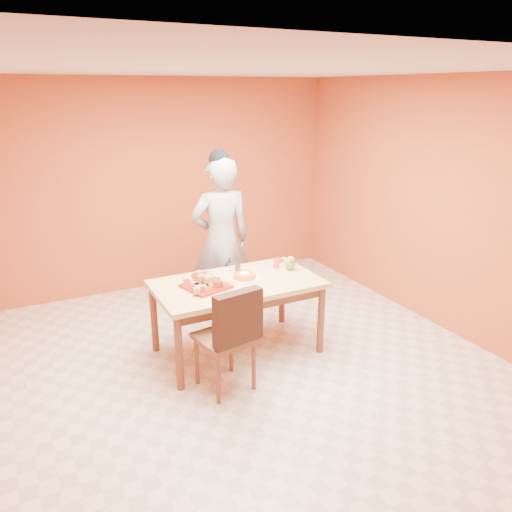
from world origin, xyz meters
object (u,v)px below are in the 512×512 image
magenta_glass (276,264)px  checker_tin (279,260)px  person (221,240)px  dining_table (237,291)px  pastry_platter (206,286)px  sponge_cake (245,276)px  egg_ornament (290,263)px  dining_chair (225,336)px  red_dinner_plate (202,276)px

magenta_glass → checker_tin: 0.21m
magenta_glass → person: bearing=117.5°
dining_table → pastry_platter: (-0.32, 0.00, 0.11)m
checker_tin → sponge_cake: bearing=-150.9°
egg_ornament → magenta_glass: 0.16m
dining_chair → egg_ornament: bearing=22.4°
person → dining_table: bearing=82.2°
dining_chair → red_dinner_plate: (0.12, 0.84, 0.25)m
dining_table → person: 0.90m
person → pastry_platter: bearing=63.8°
dining_table → sponge_cake: sponge_cake is taller
person → red_dinner_plate: 0.72m
dining_table → dining_chair: dining_chair is taller
checker_tin → magenta_glass: bearing=-126.8°
red_dinner_plate → magenta_glass: 0.79m
red_dinner_plate → magenta_glass: magenta_glass is taller
dining_table → red_dinner_plate: red_dinner_plate is taller
red_dinner_plate → sponge_cake: bearing=-37.2°
egg_ornament → dining_table: bearing=163.9°
pastry_platter → magenta_glass: (0.86, 0.18, 0.03)m
dining_table → sponge_cake: bearing=15.5°
dining_table → dining_chair: bearing=-123.6°
person → egg_ornament: bearing=124.6°
dining_chair → pastry_platter: size_ratio=2.61×
magenta_glass → checker_tin: magenta_glass is taller
red_dinner_plate → checker_tin: checker_tin is taller
magenta_glass → red_dinner_plate: bearing=171.9°
dining_chair → person: bearing=59.3°
dining_table → magenta_glass: bearing=18.1°
pastry_platter → checker_tin: size_ratio=3.80×
egg_ornament → checker_tin: (0.03, 0.29, -0.06)m
dining_chair → sponge_cake: bearing=42.6°
person → sponge_cake: size_ratio=8.40×
red_dinner_plate → checker_tin: (0.91, 0.05, 0.01)m
dining_chair → pastry_platter: dining_chair is taller
pastry_platter → checker_tin: 1.04m
egg_ornament → person: bearing=98.5°
dining_chair → magenta_glass: size_ratio=11.12×
red_dinner_plate → egg_ornament: size_ratio=1.52×
magenta_glass → checker_tin: size_ratio=0.89×
person → sponge_cake: bearing=88.5°
red_dinner_plate → dining_table: bearing=-49.5°
person → checker_tin: (0.47, -0.50, -0.16)m
pastry_platter → sponge_cake: size_ratio=1.71×
pastry_platter → checker_tin: bearing=19.2°
magenta_glass → egg_ornament: bearing=-52.1°
dining_chair → sponge_cake: (0.46, 0.58, 0.28)m
dining_table → egg_ornament: size_ratio=10.74×
pastry_platter → magenta_glass: size_ratio=4.26×
dining_table → checker_tin: size_ratio=16.01×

